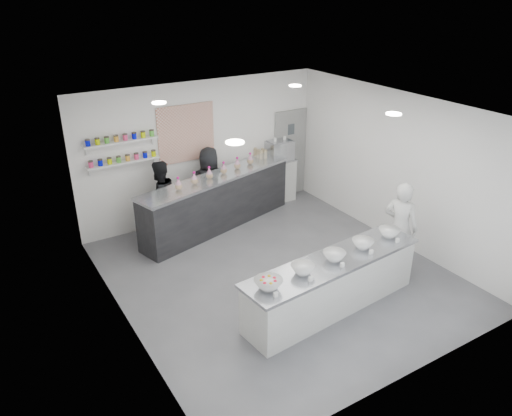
{
  "coord_description": "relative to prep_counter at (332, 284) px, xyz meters",
  "views": [
    {
      "loc": [
        -4.36,
        -6.34,
        4.88
      ],
      "look_at": [
        -0.23,
        0.4,
        1.23
      ],
      "focal_mm": 35.0,
      "sensor_mm": 36.0,
      "label": 1
    }
  ],
  "objects": [
    {
      "name": "pattern_panel",
      "position": [
        -0.53,
        4.24,
        1.51
      ],
      "size": [
        1.25,
        0.03,
        1.2
      ],
      "primitive_type": "cube",
      "color": "#A9492B",
      "rests_on": "back_wall"
    },
    {
      "name": "preserve_jars",
      "position": [
        -1.93,
        4.14,
        1.44
      ],
      "size": [
        1.45,
        0.1,
        0.56
      ],
      "primitive_type": null,
      "color": "#E1366F",
      "rests_on": "jar_shelf_lower"
    },
    {
      "name": "woman_prep",
      "position": [
        1.77,
        0.31,
        0.41
      ],
      "size": [
        0.63,
        0.74,
        1.71
      ],
      "primitive_type": "imported",
      "rotation": [
        0.0,
        0.0,
        2.0
      ],
      "color": "silver",
      "rests_on": "floor"
    },
    {
      "name": "espresso_machine",
      "position": [
        1.69,
        4.04,
        0.81
      ],
      "size": [
        0.59,
        0.41,
        0.45
      ],
      "primitive_type": "cube",
      "color": "#93969E",
      "rests_on": "espresso_ledge"
    },
    {
      "name": "back_wall",
      "position": [
        -0.18,
        4.26,
        1.06
      ],
      "size": [
        5.5,
        0.0,
        5.5
      ],
      "primitive_type": "plane",
      "rotation": [
        1.57,
        0.0,
        0.0
      ],
      "color": "white",
      "rests_on": "floor"
    },
    {
      "name": "floor",
      "position": [
        -0.18,
        1.26,
        -0.44
      ],
      "size": [
        6.0,
        6.0,
        0.0
      ],
      "primitive_type": "plane",
      "color": "#515156",
      "rests_on": "ground"
    },
    {
      "name": "prep_counter",
      "position": [
        0.0,
        0.0,
        0.0
      ],
      "size": [
        3.3,
        1.04,
        0.89
      ],
      "primitive_type": "cube",
      "rotation": [
        0.0,
        0.0,
        0.09
      ],
      "color": "#BBBBB5",
      "rests_on": "floor"
    },
    {
      "name": "left_wall",
      "position": [
        -2.93,
        1.26,
        1.06
      ],
      "size": [
        0.0,
        6.0,
        6.0
      ],
      "primitive_type": "plane",
      "rotation": [
        1.57,
        0.0,
        1.57
      ],
      "color": "white",
      "rests_on": "floor"
    },
    {
      "name": "prep_bowls",
      "position": [
        0.0,
        0.0,
        0.52
      ],
      "size": [
        2.99,
        0.73,
        0.14
      ],
      "primitive_type": null,
      "rotation": [
        0.0,
        0.0,
        0.09
      ],
      "color": "white",
      "rests_on": "prep_counter"
    },
    {
      "name": "back_bar",
      "position": [
        -0.2,
        3.55,
        0.14
      ],
      "size": [
        3.79,
        1.65,
        1.16
      ],
      "primitive_type": "cube",
      "rotation": [
        0.0,
        0.0,
        0.27
      ],
      "color": "black",
      "rests_on": "floor"
    },
    {
      "name": "sneeze_guard",
      "position": [
        -0.12,
        3.23,
        0.87
      ],
      "size": [
        3.56,
        0.99,
        0.32
      ],
      "primitive_type": "cube",
      "rotation": [
        0.0,
        0.0,
        0.27
      ],
      "color": "white",
      "rests_on": "back_bar"
    },
    {
      "name": "back_door",
      "position": [
        2.12,
        4.23,
        0.61
      ],
      "size": [
        0.88,
        0.04,
        2.1
      ],
      "primitive_type": "cube",
      "color": "gray",
      "rests_on": "floor"
    },
    {
      "name": "espresso_ledge",
      "position": [
        1.37,
        4.04,
        0.07
      ],
      "size": [
        1.38,
        0.44,
        1.02
      ],
      "primitive_type": "cube",
      "color": "#BBBBB5",
      "rests_on": "floor"
    },
    {
      "name": "staff_left",
      "position": [
        -1.35,
        3.86,
        0.36
      ],
      "size": [
        0.9,
        0.77,
        1.6
      ],
      "primitive_type": "imported",
      "rotation": [
        0.0,
        0.0,
        3.38
      ],
      "color": "black",
      "rests_on": "floor"
    },
    {
      "name": "label_cards",
      "position": [
        -0.05,
        -0.5,
        0.48
      ],
      "size": [
        2.66,
        0.04,
        0.07
      ],
      "primitive_type": null,
      "color": "white",
      "rests_on": "prep_counter"
    },
    {
      "name": "downlight_3",
      "position": [
        1.22,
        2.86,
        2.54
      ],
      "size": [
        0.24,
        0.24,
        0.02
      ],
      "primitive_type": "cylinder",
      "color": "white",
      "rests_on": "ceiling"
    },
    {
      "name": "downlight_2",
      "position": [
        -1.58,
        2.86,
        2.54
      ],
      "size": [
        0.24,
        0.24,
        0.02
      ],
      "primitive_type": "cylinder",
      "color": "white",
      "rests_on": "ceiling"
    },
    {
      "name": "downlight_1",
      "position": [
        1.22,
        0.26,
        2.54
      ],
      "size": [
        0.24,
        0.24,
        0.02
      ],
      "primitive_type": "cylinder",
      "color": "white",
      "rests_on": "ceiling"
    },
    {
      "name": "ceiling",
      "position": [
        -0.18,
        1.26,
        2.56
      ],
      "size": [
        6.0,
        6.0,
        0.0
      ],
      "primitive_type": "plane",
      "rotation": [
        3.14,
        0.0,
        0.0
      ],
      "color": "white",
      "rests_on": "floor"
    },
    {
      "name": "staff_right",
      "position": [
        -0.22,
        3.86,
        0.4
      ],
      "size": [
        0.95,
        0.76,
        1.68
      ],
      "primitive_type": "imported",
      "rotation": [
        0.0,
        0.0,
        2.83
      ],
      "color": "black",
      "rests_on": "floor"
    },
    {
      "name": "jar_shelf_lower",
      "position": [
        -1.93,
        4.16,
        1.16
      ],
      "size": [
        1.45,
        0.22,
        0.04
      ],
      "primitive_type": "cube",
      "color": "silver",
      "rests_on": "back_wall"
    },
    {
      "name": "downlight_0",
      "position": [
        -1.58,
        0.26,
        2.54
      ],
      "size": [
        0.24,
        0.24,
        0.02
      ],
      "primitive_type": "cylinder",
      "color": "white",
      "rests_on": "ceiling"
    },
    {
      "name": "cookie_bags",
      "position": [
        -0.2,
        3.55,
        0.85
      ],
      "size": [
        2.11,
        0.71,
        0.26
      ],
      "primitive_type": null,
      "rotation": [
        0.0,
        0.0,
        0.27
      ],
      "color": "#C4749D",
      "rests_on": "back_bar"
    },
    {
      "name": "cup_stacks",
      "position": [
        1.2,
        4.04,
        0.75
      ],
      "size": [
        0.24,
        0.24,
        0.33
      ],
      "primitive_type": null,
      "color": "tan",
      "rests_on": "espresso_ledge"
    },
    {
      "name": "right_wall",
      "position": [
        2.57,
        1.26,
        1.06
      ],
      "size": [
        0.0,
        6.0,
        6.0
      ],
      "primitive_type": "plane",
      "rotation": [
        1.57,
        0.0,
        -1.57
      ],
      "color": "white",
      "rests_on": "floor"
    },
    {
      "name": "jar_shelf_upper",
      "position": [
        -1.93,
        4.16,
        1.58
      ],
      "size": [
        1.45,
        0.22,
        0.04
      ],
      "primitive_type": "cube",
      "color": "silver",
      "rests_on": "back_wall"
    }
  ]
}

